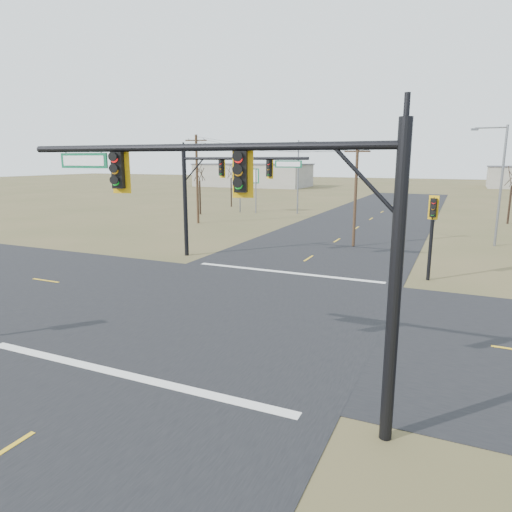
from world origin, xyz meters
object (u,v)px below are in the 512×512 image
Objects in this scene: utility_pole_far at (197,178)px; highway_sign at (248,181)px; mast_arm_far at (220,181)px; utility_pole_near at (356,193)px; mast_arm_near at (257,208)px; bare_tree_b at (231,172)px; streetlight_c at (300,173)px; bare_tree_a at (199,172)px; pedestal_signal_ne at (432,220)px; streetlight_a at (499,179)px.

highway_sign is (0.68, 11.42, -0.83)m from utility_pole_far.
utility_pole_near reaches higher than mast_arm_far.
bare_tree_b is (-26.21, 49.34, -0.53)m from mast_arm_near.
utility_pole_near is 0.88× the size of streetlight_c.
utility_pole_far is at bearing -60.62° from bare_tree_a.
mast_arm_near reaches higher than highway_sign.
utility_pole_far is (-24.86, 15.48, 1.40)m from pedestal_signal_ne.
streetlight_c is at bearing -20.07° from bare_tree_b.
highway_sign is at bearing 41.62° from bare_tree_a.
streetlight_a is (3.95, 13.65, 1.81)m from pedestal_signal_ne.
utility_pole_far is (-21.46, 32.14, -0.73)m from mast_arm_near.
highway_sign is at bearing 143.13° from pedestal_signal_ne.
utility_pole_far reaches higher than bare_tree_a.
mast_arm_near reaches higher than mast_arm_far.
streetlight_a reaches higher than highway_sign.
utility_pole_near is at bearing -48.99° from highway_sign.
mast_arm_far is at bearing -131.60° from utility_pole_near.
highway_sign is (-24.18, 26.90, 0.56)m from pedestal_signal_ne.
mast_arm_near is 1.22× the size of streetlight_c.
streetlight_a is 38.58m from bare_tree_b.
bare_tree_a is at bearing -86.03° from bare_tree_b.
utility_pole_far is 1.41× the size of bare_tree_a.
highway_sign is 0.60× the size of streetlight_a.
streetlight_a is at bearing -29.56° from bare_tree_b.
utility_pole_near is at bearing 136.72° from pedestal_signal_ne.
utility_pole_near is (-6.25, 8.76, 0.74)m from pedestal_signal_ne.
mast_arm_far is at bearing 105.67° from mast_arm_near.
utility_pole_far reaches higher than highway_sign.
utility_pole_far is (-11.11, 15.17, -0.51)m from mast_arm_far.
bare_tree_a is at bearing 119.38° from utility_pole_far.
mast_arm_far is at bearing -82.75° from streetlight_c.
mast_arm_far is at bearing -157.68° from streetlight_a.
bare_tree_a is 1.05× the size of bare_tree_b.
streetlight_c reaches higher than mast_arm_far.
bare_tree_a is at bearing 146.05° from mast_arm_far.
utility_pole_near reaches higher than mast_arm_near.
utility_pole_far is at bearing 108.03° from mast_arm_near.
highway_sign is at bearing -46.79° from bare_tree_b.
pedestal_signal_ne is 14.32m from streetlight_a.
mast_arm_far is 22.15m from streetlight_a.
highway_sign is 6.83m from streetlight_c.
streetlight_c reaches higher than utility_pole_near.
utility_pole_near is 22.60m from streetlight_c.
mast_arm_near is 1.69× the size of bare_tree_a.
highway_sign is 0.62× the size of streetlight_c.
pedestal_signal_ne is 33.35m from streetlight_c.
utility_pole_near is 1.26× the size of bare_tree_b.
utility_pole_far is 14.73m from streetlight_c.
streetlight_c is at bearing 120.12° from utility_pole_near.
bare_tree_b is at bearing 138.03° from mast_arm_far.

